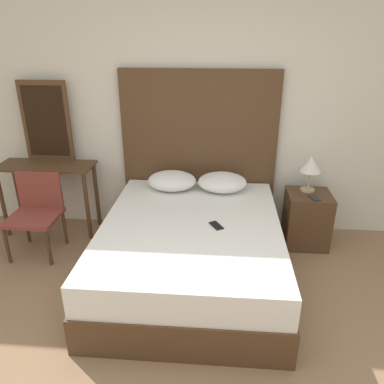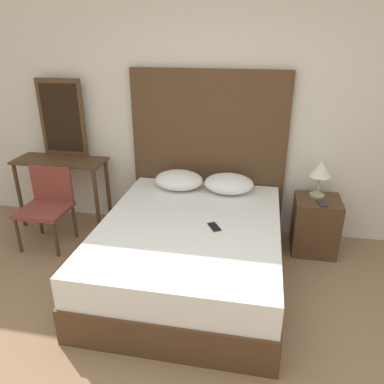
{
  "view_description": "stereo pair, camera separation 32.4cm",
  "coord_description": "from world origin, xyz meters",
  "px_view_note": "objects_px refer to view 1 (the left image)",
  "views": [
    {
      "loc": [
        0.12,
        -1.63,
        2.12
      ],
      "look_at": [
        -0.12,
        1.34,
        0.83
      ],
      "focal_mm": 35.0,
      "sensor_mm": 36.0,
      "label": 1
    },
    {
      "loc": [
        0.44,
        -1.58,
        2.12
      ],
      "look_at": [
        -0.12,
        1.34,
        0.83
      ],
      "focal_mm": 35.0,
      "sensor_mm": 36.0,
      "label": 2
    }
  ],
  "objects_px": {
    "bed": "(191,251)",
    "vanity_desk": "(48,178)",
    "phone_on_bed": "(216,226)",
    "phone_on_nightstand": "(314,198)",
    "table_lamp": "(311,166)",
    "chair": "(36,209)",
    "nightstand": "(307,219)"
  },
  "relations": [
    {
      "from": "bed",
      "to": "vanity_desk",
      "type": "xyz_separation_m",
      "value": [
        -1.64,
        0.78,
        0.35
      ]
    },
    {
      "from": "bed",
      "to": "phone_on_bed",
      "type": "relative_size",
      "value": 11.94
    },
    {
      "from": "phone_on_nightstand",
      "to": "vanity_desk",
      "type": "distance_m",
      "value": 2.82
    },
    {
      "from": "table_lamp",
      "to": "chair",
      "type": "bearing_deg",
      "value": -171.23
    },
    {
      "from": "nightstand",
      "to": "table_lamp",
      "type": "bearing_deg",
      "value": 97.54
    },
    {
      "from": "phone_on_bed",
      "to": "table_lamp",
      "type": "height_order",
      "value": "table_lamp"
    },
    {
      "from": "phone_on_bed",
      "to": "table_lamp",
      "type": "distance_m",
      "value": 1.28
    },
    {
      "from": "nightstand",
      "to": "vanity_desk",
      "type": "bearing_deg",
      "value": 178.61
    },
    {
      "from": "vanity_desk",
      "to": "chair",
      "type": "relative_size",
      "value": 1.26
    },
    {
      "from": "phone_on_bed",
      "to": "vanity_desk",
      "type": "xyz_separation_m",
      "value": [
        -1.86,
        0.82,
        0.05
      ]
    },
    {
      "from": "bed",
      "to": "phone_on_bed",
      "type": "height_order",
      "value": "phone_on_bed"
    },
    {
      "from": "bed",
      "to": "phone_on_nightstand",
      "type": "relative_size",
      "value": 12.13
    },
    {
      "from": "chair",
      "to": "nightstand",
      "type": "bearing_deg",
      "value": 7.02
    },
    {
      "from": "phone_on_bed",
      "to": "chair",
      "type": "xyz_separation_m",
      "value": [
        -1.82,
        0.42,
        -0.11
      ]
    },
    {
      "from": "table_lamp",
      "to": "phone_on_nightstand",
      "type": "height_order",
      "value": "table_lamp"
    },
    {
      "from": "table_lamp",
      "to": "nightstand",
      "type": "bearing_deg",
      "value": -82.46
    },
    {
      "from": "vanity_desk",
      "to": "phone_on_nightstand",
      "type": "bearing_deg",
      "value": -3.52
    },
    {
      "from": "phone_on_nightstand",
      "to": "table_lamp",
      "type": "bearing_deg",
      "value": 98.59
    },
    {
      "from": "nightstand",
      "to": "chair",
      "type": "distance_m",
      "value": 2.78
    },
    {
      "from": "phone_on_bed",
      "to": "chair",
      "type": "bearing_deg",
      "value": 167.08
    },
    {
      "from": "bed",
      "to": "nightstand",
      "type": "relative_size",
      "value": 3.4
    },
    {
      "from": "phone_on_nightstand",
      "to": "chair",
      "type": "xyz_separation_m",
      "value": [
        -2.77,
        -0.23,
        -0.12
      ]
    },
    {
      "from": "phone_on_nightstand",
      "to": "vanity_desk",
      "type": "xyz_separation_m",
      "value": [
        -2.82,
        0.17,
        0.05
      ]
    },
    {
      "from": "bed",
      "to": "table_lamp",
      "type": "distance_m",
      "value": 1.51
    },
    {
      "from": "phone_on_bed",
      "to": "table_lamp",
      "type": "bearing_deg",
      "value": 42.09
    },
    {
      "from": "phone_on_nightstand",
      "to": "vanity_desk",
      "type": "height_order",
      "value": "vanity_desk"
    },
    {
      "from": "table_lamp",
      "to": "chair",
      "type": "xyz_separation_m",
      "value": [
        -2.75,
        -0.42,
        -0.39
      ]
    },
    {
      "from": "bed",
      "to": "table_lamp",
      "type": "bearing_deg",
      "value": 34.78
    },
    {
      "from": "bed",
      "to": "nightstand",
      "type": "bearing_deg",
      "value": 31.61
    },
    {
      "from": "phone_on_bed",
      "to": "nightstand",
      "type": "distance_m",
      "value": 1.24
    },
    {
      "from": "phone_on_nightstand",
      "to": "chair",
      "type": "distance_m",
      "value": 2.79
    },
    {
      "from": "phone_on_bed",
      "to": "phone_on_nightstand",
      "type": "height_order",
      "value": "phone_on_nightstand"
    }
  ]
}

